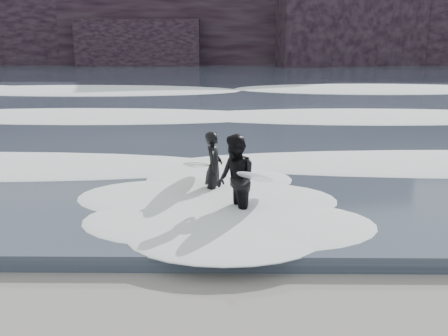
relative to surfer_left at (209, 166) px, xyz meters
The scene contains 7 objects.
sea 22.22m from the surfer_left, 87.41° to the left, with size 90.00×52.00×0.30m, color #313A48.
headland 39.42m from the surfer_left, 88.53° to the left, with size 70.00×9.00×10.00m, color black.
foam_near 2.44m from the surfer_left, 65.32° to the left, with size 60.00×3.20×0.20m, color white.
foam_mid 9.25m from the surfer_left, 83.76° to the left, with size 60.00×4.00×0.24m, color white.
foam_far 18.22m from the surfer_left, 86.84° to the left, with size 60.00×4.80×0.30m, color white.
surfer_left is the anchor object (origin of this frame).
surfer_right 1.64m from the surfer_left, 66.86° to the right, with size 1.50×2.17×1.87m.
Camera 1 is at (-0.52, -5.51, 4.11)m, focal length 45.00 mm.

